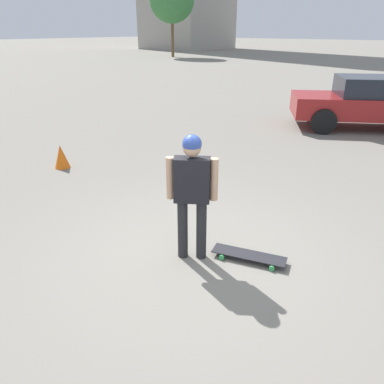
{
  "coord_description": "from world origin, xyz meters",
  "views": [
    {
      "loc": [
        -3.33,
        -2.62,
        2.79
      ],
      "look_at": [
        0.0,
        0.0,
        0.94
      ],
      "focal_mm": 35.0,
      "sensor_mm": 36.0,
      "label": 1
    }
  ],
  "objects_px": {
    "person": "(192,186)",
    "traffic_cone": "(61,156)",
    "car_parked_near": "(366,102)",
    "skateboard": "(249,255)"
  },
  "relations": [
    {
      "from": "skateboard",
      "to": "person",
      "type": "bearing_deg",
      "value": 15.52
    },
    {
      "from": "person",
      "to": "skateboard",
      "type": "distance_m",
      "value": 1.21
    },
    {
      "from": "skateboard",
      "to": "car_parked_near",
      "type": "xyz_separation_m",
      "value": [
        8.34,
        0.91,
        0.72
      ]
    },
    {
      "from": "car_parked_near",
      "to": "traffic_cone",
      "type": "xyz_separation_m",
      "value": [
        -7.74,
        4.11,
        -0.54
      ]
    },
    {
      "from": "skateboard",
      "to": "traffic_cone",
      "type": "bearing_deg",
      "value": -22.93
    },
    {
      "from": "skateboard",
      "to": "traffic_cone",
      "type": "xyz_separation_m",
      "value": [
        0.6,
        5.02,
        0.18
      ]
    },
    {
      "from": "person",
      "to": "car_parked_near",
      "type": "relative_size",
      "value": 0.37
    },
    {
      "from": "skateboard",
      "to": "traffic_cone",
      "type": "distance_m",
      "value": 5.06
    },
    {
      "from": "person",
      "to": "skateboard",
      "type": "xyz_separation_m",
      "value": [
        0.39,
        -0.64,
        -0.95
      ]
    },
    {
      "from": "person",
      "to": "traffic_cone",
      "type": "bearing_deg",
      "value": 134.49
    }
  ]
}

